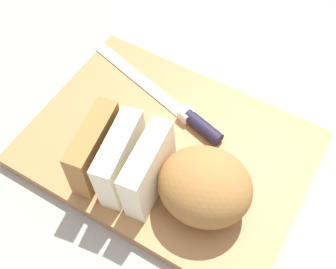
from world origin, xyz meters
name	(u,v)px	position (x,y,z in m)	size (l,w,h in m)	color
ground_plane	(168,152)	(0.00, 0.00, 0.00)	(3.00, 3.00, 0.00)	gray
cutting_board	(168,148)	(0.00, 0.00, 0.01)	(0.43, 0.31, 0.02)	#9E6B3D
bread_loaf	(170,175)	(-0.04, 0.07, 0.07)	(0.26, 0.15, 0.10)	#996633
bread_knife	(183,112)	(0.01, -0.06, 0.03)	(0.30, 0.11, 0.02)	silver
crumb_near_knife	(205,134)	(-0.04, -0.04, 0.02)	(0.01, 0.01, 0.01)	#A8753D
crumb_near_loaf	(132,161)	(0.03, 0.05, 0.02)	(0.00, 0.00, 0.00)	#A8753D
crumb_stray_left	(162,137)	(0.01, -0.01, 0.02)	(0.01, 0.01, 0.01)	#A8753D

